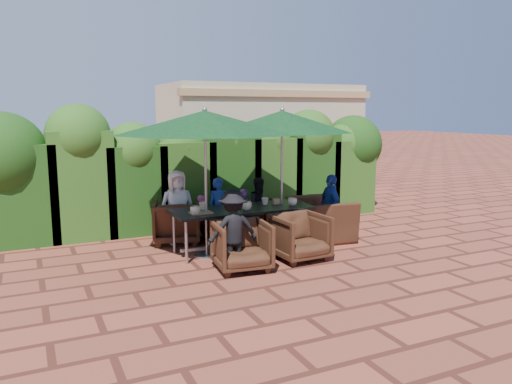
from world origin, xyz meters
name	(u,v)px	position (x,y,z in m)	size (l,w,h in m)	color
ground	(251,252)	(0.00, 0.00, 0.00)	(80.00, 80.00, 0.00)	brown
dining_table	(242,212)	(-0.10, 0.17, 0.68)	(2.42, 0.90, 0.75)	black
umbrella_left	(205,123)	(-0.77, 0.10, 2.21)	(2.96, 2.96, 2.46)	gray
umbrella_right	(282,122)	(0.69, 0.20, 2.21)	(2.50, 2.50, 2.46)	gray
chair_far_left	(177,220)	(-0.98, 1.15, 0.43)	(0.83, 0.77, 0.85)	black
chair_far_mid	(220,220)	(-0.14, 1.15, 0.35)	(0.69, 0.64, 0.71)	black
chair_far_right	(265,215)	(0.83, 1.16, 0.36)	(0.70, 0.66, 0.72)	black
chair_near_left	(242,243)	(-0.53, -0.82, 0.41)	(0.80, 0.75, 0.83)	black
chair_near_right	(300,235)	(0.54, -0.73, 0.41)	(0.80, 0.75, 0.83)	black
chair_end_right	(321,212)	(1.57, 0.26, 0.51)	(1.17, 0.76, 1.02)	black
adult_far_left	(177,207)	(-0.97, 1.13, 0.67)	(0.66, 0.39, 1.34)	silver
adult_far_mid	(219,209)	(-0.17, 1.08, 0.58)	(0.42, 0.34, 1.16)	navy
adult_far_right	(260,206)	(0.66, 1.04, 0.56)	(0.54, 0.33, 1.12)	black
adult_near_left	(233,230)	(-0.64, -0.75, 0.62)	(0.79, 0.36, 1.23)	black
adult_end_right	(331,207)	(1.71, 0.15, 0.62)	(0.73, 0.36, 1.24)	navy
child_left	(202,217)	(-0.47, 1.20, 0.42)	(0.30, 0.25, 0.84)	#EE54A6
child_right	(244,212)	(0.39, 1.17, 0.45)	(0.33, 0.27, 0.91)	#8A4596
pedestrian_a	(244,171)	(1.72, 4.19, 0.86)	(1.61, 0.58, 1.73)	#248733
pedestrian_b	(272,168)	(2.62, 4.40, 0.87)	(0.84, 0.51, 1.74)	#EE54A6
pedestrian_c	(307,164)	(3.62, 4.21, 0.94)	(1.21, 0.55, 1.88)	gray
cup_a	(195,210)	(-0.99, 0.00, 0.82)	(0.17, 0.17, 0.13)	beige
cup_b	(203,206)	(-0.76, 0.28, 0.82)	(0.14, 0.14, 0.13)	beige
cup_c	(247,206)	(-0.09, -0.02, 0.82)	(0.18, 0.18, 0.14)	beige
cup_d	(265,201)	(0.40, 0.28, 0.81)	(0.13, 0.13, 0.12)	beige
cup_e	(292,202)	(0.80, 0.01, 0.82)	(0.17, 0.17, 0.13)	beige
ketchup_bottle	(232,203)	(-0.25, 0.26, 0.83)	(0.04, 0.04, 0.17)	#B20C0A
sauce_bottle	(235,203)	(-0.20, 0.21, 0.83)	(0.04, 0.04, 0.17)	#4C230C
serving_tray	(201,213)	(-0.88, 0.04, 0.76)	(0.35, 0.25, 0.02)	#B17F55
number_block_left	(231,206)	(-0.32, 0.14, 0.80)	(0.12, 0.06, 0.10)	tan
number_block_right	(276,201)	(0.60, 0.23, 0.80)	(0.12, 0.06, 0.10)	tan
hedge_wall	(198,164)	(-0.16, 2.32, 1.31)	(9.10, 1.60, 2.54)	#18360E
building	(260,136)	(3.50, 6.99, 1.61)	(6.20, 3.08, 3.20)	#BFB18E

